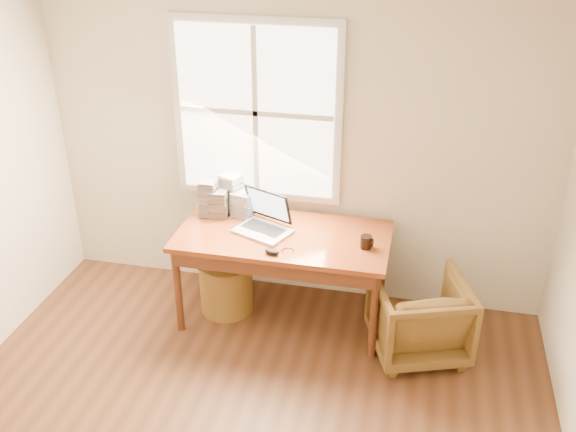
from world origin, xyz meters
The scene contains 11 objects.
room_shell centered at (-0.02, 0.16, 1.32)m, with size 4.04×4.54×2.64m.
desk centered at (0.00, 1.80, 0.73)m, with size 1.60×0.80×0.04m, color brown.
armchair centered at (1.05, 1.60, 0.30)m, with size 0.65×0.66×0.60m, color brown.
wicker_stool centered at (-0.47, 1.80, 0.21)m, with size 0.42×0.42×0.42m, color olive.
laptop centered at (-0.16, 1.79, 0.91)m, with size 0.43×0.45×0.32m, color silver, non-canonical shape.
mouse centered at (-0.01, 1.50, 0.77)m, with size 0.11×0.07×0.04m, color black.
coffee_mug centered at (0.63, 1.73, 0.80)m, with size 0.08×0.08×0.09m, color black.
cd_stack_a centered at (-0.49, 2.10, 0.90)m, with size 0.15×0.14×0.31m, color silver.
cd_stack_b centered at (-0.56, 1.97, 0.86)m, with size 0.14×0.12×0.22m, color #2A2A30.
cd_stack_c centered at (-0.65, 1.98, 0.89)m, with size 0.13×0.11×0.29m, color #A6A5B2.
cd_stack_d centered at (-0.38, 2.03, 0.85)m, with size 0.15×0.14×0.20m, color silver.
Camera 1 is at (0.95, -2.30, 3.08)m, focal length 40.00 mm.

